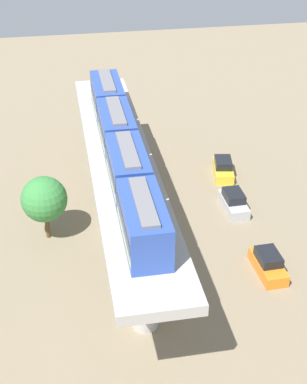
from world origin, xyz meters
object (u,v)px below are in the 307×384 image
(parked_car_orange, at_px, (268,264))
(parked_car_silver, at_px, (234,202))
(parked_car_yellow, at_px, (223,169))
(train, at_px, (122,147))
(tree_near_viaduct, at_px, (44,199))

(parked_car_orange, height_order, parked_car_silver, same)
(parked_car_orange, relative_size, parked_car_yellow, 0.96)
(parked_car_yellow, bearing_deg, train, -131.75)
(tree_near_viaduct, bearing_deg, parked_car_silver, 4.60)
(train, relative_size, parked_car_yellow, 6.16)
(parked_car_orange, distance_m, tree_near_viaduct, 18.90)
(parked_car_yellow, bearing_deg, parked_car_silver, -86.98)
(parked_car_yellow, xyz_separation_m, tree_near_viaduct, (-17.75, -7.58, 3.09))
(parked_car_orange, bearing_deg, parked_car_silver, 88.26)
(parked_car_orange, height_order, parked_car_yellow, same)
(parked_car_silver, bearing_deg, parked_car_yellow, 81.58)
(parked_car_orange, bearing_deg, parked_car_yellow, 85.21)
(parked_car_orange, distance_m, parked_car_silver, 9.11)
(parked_car_silver, distance_m, tree_near_viaduct, 17.28)
(train, relative_size, parked_car_silver, 6.48)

